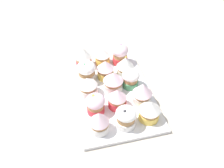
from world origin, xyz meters
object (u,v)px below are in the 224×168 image
cupcake_6 (116,98)px  cupcake_14 (83,57)px  cupcake_12 (88,86)px  cupcake_2 (131,78)px  cupcake_8 (105,69)px  cupcake_10 (99,122)px  napkin (165,167)px  cupcake_1 (142,93)px  cupcake_9 (103,56)px  cupcake_13 (86,71)px  cupcake_5 (126,117)px  cupcake_4 (120,54)px  cupcake_7 (113,81)px  cupcake_11 (95,104)px  cupcake_3 (125,66)px  cupcake_0 (150,110)px  baking_tray (112,92)px

cupcake_6 → cupcake_14: bearing=16.7°
cupcake_6 → cupcake_12: cupcake_6 is taller
cupcake_2 → cupcake_14: bearing=43.2°
cupcake_8 → cupcake_10: (-21.40, 6.50, 0.04)cm
cupcake_12 → napkin: cupcake_12 is taller
cupcake_1 → cupcake_9: bearing=20.0°
cupcake_14 → cupcake_12: bearing=176.5°
cupcake_1 → cupcake_13: bearing=46.9°
cupcake_5 → cupcake_4: bearing=-11.7°
cupcake_8 → cupcake_13: cupcake_13 is taller
cupcake_7 → cupcake_11: size_ratio=1.02×
cupcake_1 → napkin: cupcake_1 is taller
cupcake_3 → cupcake_4: cupcake_4 is taller
cupcake_3 → cupcake_13: 13.54cm
cupcake_1 → napkin: bearing=177.6°
cupcake_0 → napkin: bearing=176.9°
cupcake_9 → cupcake_7: bearing=-177.8°
baking_tray → cupcake_1: bearing=-130.6°
cupcake_3 → napkin: size_ratio=0.48×
cupcake_5 → cupcake_0: bearing=-84.8°
cupcake_7 → cupcake_5: bearing=179.9°
cupcake_2 → cupcake_7: size_ratio=0.92×
napkin → cupcake_13: bearing=21.3°
cupcake_10 → cupcake_12: bearing=2.6°
cupcake_7 → cupcake_10: cupcake_10 is taller
cupcake_11 → napkin: cupcake_11 is taller
cupcake_11 → cupcake_13: (14.76, 0.27, 0.42)cm
cupcake_7 → cupcake_8: size_ratio=0.99×
cupcake_11 → cupcake_12: cupcake_11 is taller
cupcake_0 → cupcake_8: bearing=22.2°
cupcake_1 → napkin: (-22.18, 0.93, -4.80)cm
cupcake_0 → cupcake_13: bearing=35.5°
cupcake_3 → cupcake_11: bearing=137.7°
cupcake_13 → cupcake_5: bearing=-160.5°
cupcake_5 → cupcake_6: (7.43, 0.87, 0.12)cm
cupcake_8 → cupcake_12: bearing=131.8°
cupcake_0 → cupcake_14: bearing=27.1°
cupcake_10 → cupcake_11: 6.99cm
cupcake_4 → cupcake_2: bearing=-179.4°
cupcake_9 → cupcake_10: cupcake_10 is taller
cupcake_11 → cupcake_0: bearing=-112.9°
cupcake_11 → cupcake_7: bearing=-42.4°
cupcake_5 → cupcake_7: cupcake_7 is taller
cupcake_6 → cupcake_7: size_ratio=0.97×
cupcake_6 → cupcake_9: (21.79, -0.35, -0.17)cm
cupcake_9 → cupcake_14: size_ratio=0.83×
cupcake_5 → cupcake_13: cupcake_13 is taller
cupcake_4 → cupcake_9: (1.18, 6.32, -0.65)cm
cupcake_7 → cupcake_9: cupcake_7 is taller
cupcake_2 → cupcake_3: 6.32cm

